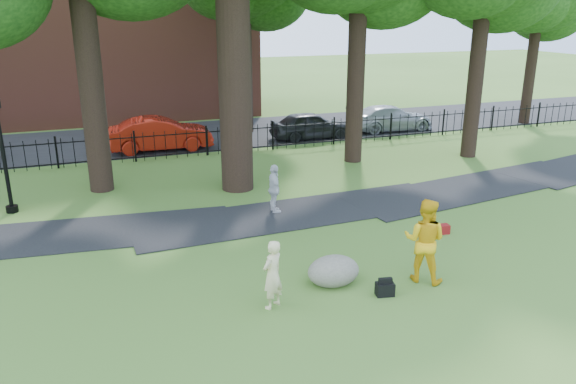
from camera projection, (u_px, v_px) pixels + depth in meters
name	position (u px, v px, depth m)	size (l,w,h in m)	color
ground	(315.00, 271.00, 13.56)	(120.00, 120.00, 0.00)	#406724
footpath	(296.00, 214.00, 17.37)	(36.00, 2.60, 0.03)	black
street	(190.00, 136.00, 27.83)	(80.00, 7.00, 0.02)	black
iron_fence	(207.00, 142.00, 24.07)	(44.00, 0.04, 1.20)	black
brick_building	(87.00, 9.00, 31.78)	(18.00, 8.00, 12.00)	brown
woman	(272.00, 275.00, 11.72)	(0.55, 0.36, 1.52)	beige
man	(425.00, 240.00, 12.84)	(0.97, 0.75, 1.99)	gold
pedestrian	(274.00, 189.00, 17.22)	(0.90, 0.38, 1.54)	silver
boulder	(333.00, 269.00, 12.89)	(1.23, 0.92, 0.72)	#625C52
lamppost	(4.00, 156.00, 16.95)	(0.37, 0.37, 3.68)	black
backpack	(385.00, 289.00, 12.39)	(0.40, 0.25, 0.30)	black
red_bag	(442.00, 229.00, 15.80)	(0.38, 0.24, 0.26)	maroon
red_sedan	(160.00, 134.00, 24.88)	(1.57, 4.52, 1.49)	#9A180B
grey_car	(310.00, 125.00, 27.17)	(1.56, 3.88, 1.32)	black
silver_car	(391.00, 118.00, 28.98)	(1.81, 4.46, 1.30)	#9C9FA4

